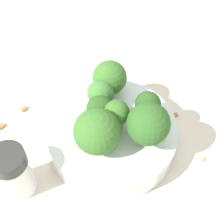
{
  "coord_description": "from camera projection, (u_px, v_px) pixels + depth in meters",
  "views": [
    {
      "loc": [
        -0.23,
        -0.02,
        0.37
      ],
      "look_at": [
        0.0,
        0.0,
        0.07
      ],
      "focal_mm": 50.0,
      "sensor_mm": 36.0,
      "label": 1
    }
  ],
  "objects": [
    {
      "name": "pepper_shaker",
      "position": [
        14.0,
        172.0,
        0.36
      ],
      "size": [
        0.04,
        0.04,
        0.08
      ],
      "color": "silver",
      "rests_on": "ground_plane"
    },
    {
      "name": "ground_plane",
      "position": [
        112.0,
        143.0,
        0.43
      ],
      "size": [
        3.0,
        3.0,
        0.0
      ],
      "primitive_type": "plane",
      "color": "beige"
    },
    {
      "name": "broccoli_floret_5",
      "position": [
        148.0,
        105.0,
        0.39
      ],
      "size": [
        0.03,
        0.03,
        0.05
      ],
      "color": "#8EB770",
      "rests_on": "bowl"
    },
    {
      "name": "almond_crumb_2",
      "position": [
        175.0,
        114.0,
        0.46
      ],
      "size": [
        0.01,
        0.01,
        0.01
      ],
      "primitive_type": "cube",
      "rotation": [
        0.0,
        0.0,
        2.17
      ],
      "color": "olive",
      "rests_on": "ground_plane"
    },
    {
      "name": "almond_crumb_3",
      "position": [
        1.0,
        125.0,
        0.44
      ],
      "size": [
        0.01,
        0.01,
        0.01
      ],
      "primitive_type": "cube",
      "rotation": [
        0.0,
        0.0,
        5.65
      ],
      "color": "olive",
      "rests_on": "ground_plane"
    },
    {
      "name": "broccoli_floret_6",
      "position": [
        110.0,
        78.0,
        0.42
      ],
      "size": [
        0.05,
        0.05,
        0.05
      ],
      "color": "#8EB770",
      "rests_on": "bowl"
    },
    {
      "name": "almond_crumb_4",
      "position": [
        162.0,
        101.0,
        0.47
      ],
      "size": [
        0.01,
        0.01,
        0.01
      ],
      "primitive_type": "cube",
      "rotation": [
        0.0,
        0.0,
        4.17
      ],
      "color": "tan",
      "rests_on": "ground_plane"
    },
    {
      "name": "broccoli_floret_0",
      "position": [
        97.0,
        132.0,
        0.36
      ],
      "size": [
        0.06,
        0.06,
        0.06
      ],
      "color": "#84AD66",
      "rests_on": "bowl"
    },
    {
      "name": "almond_crumb_0",
      "position": [
        203.0,
        158.0,
        0.41
      ],
      "size": [
        0.01,
        0.01,
        0.01
      ],
      "primitive_type": "cube",
      "rotation": [
        0.0,
        0.0,
        2.48
      ],
      "color": "tan",
      "rests_on": "ground_plane"
    },
    {
      "name": "broccoli_floret_4",
      "position": [
        117.0,
        114.0,
        0.38
      ],
      "size": [
        0.03,
        0.03,
        0.05
      ],
      "color": "#7A9E5B",
      "rests_on": "bowl"
    },
    {
      "name": "broccoli_floret_3",
      "position": [
        101.0,
        94.0,
        0.4
      ],
      "size": [
        0.03,
        0.03,
        0.05
      ],
      "color": "#8EB770",
      "rests_on": "bowl"
    },
    {
      "name": "almond_crumb_1",
      "position": [
        24.0,
        108.0,
        0.46
      ],
      "size": [
        0.01,
        0.01,
        0.01
      ],
      "primitive_type": "cube",
      "rotation": [
        0.0,
        0.0,
        5.57
      ],
      "color": "olive",
      "rests_on": "ground_plane"
    },
    {
      "name": "bowl",
      "position": [
        112.0,
        135.0,
        0.42
      ],
      "size": [
        0.17,
        0.17,
        0.04
      ],
      "primitive_type": "cylinder",
      "color": "silver",
      "rests_on": "ground_plane"
    },
    {
      "name": "broccoli_floret_2",
      "position": [
        100.0,
        109.0,
        0.39
      ],
      "size": [
        0.04,
        0.04,
        0.04
      ],
      "color": "#8EB770",
      "rests_on": "bowl"
    },
    {
      "name": "broccoli_floret_1",
      "position": [
        148.0,
        124.0,
        0.36
      ],
      "size": [
        0.05,
        0.05,
        0.07
      ],
      "color": "#8EB770",
      "rests_on": "bowl"
    }
  ]
}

